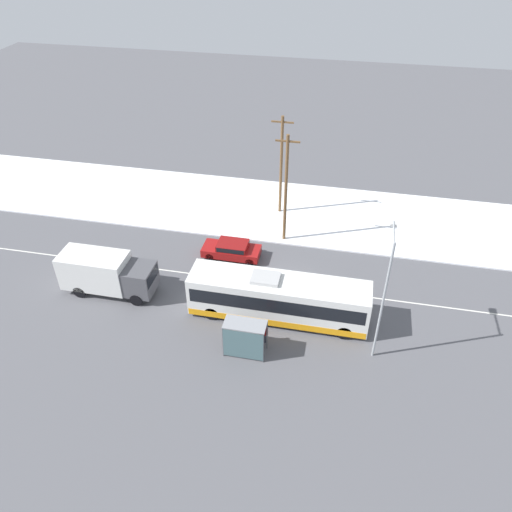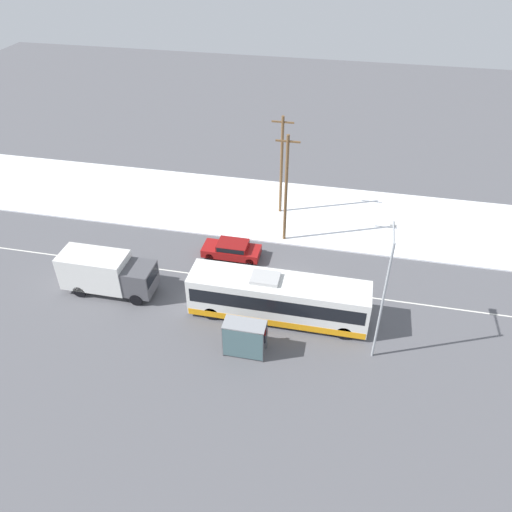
{
  "view_description": "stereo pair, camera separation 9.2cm",
  "coord_description": "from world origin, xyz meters",
  "px_view_note": "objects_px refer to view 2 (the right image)",
  "views": [
    {
      "loc": [
        3.63,
        -27.38,
        22.96
      ],
      "look_at": [
        -2.36,
        1.28,
        1.4
      ],
      "focal_mm": 35.0,
      "sensor_mm": 36.0,
      "label": 1
    },
    {
      "loc": [
        3.72,
        -27.36,
        22.96
      ],
      "look_at": [
        -2.36,
        1.28,
        1.4
      ],
      "focal_mm": 35.0,
      "sensor_mm": 36.0,
      "label": 2
    }
  ],
  "objects_px": {
    "city_bus": "(278,298)",
    "utility_pole_snowlot": "(281,165)",
    "box_truck": "(106,272)",
    "utility_pole_roadside": "(286,189)",
    "streetlamp": "(385,285)",
    "pedestrian_at_stop": "(263,331)",
    "sedan_car": "(232,249)",
    "bus_shelter": "(244,336)"
  },
  "relations": [
    {
      "from": "pedestrian_at_stop",
      "to": "streetlamp",
      "type": "bearing_deg",
      "value": 6.86
    },
    {
      "from": "box_truck",
      "to": "utility_pole_roadside",
      "type": "height_order",
      "value": "utility_pole_roadside"
    },
    {
      "from": "city_bus",
      "to": "utility_pole_snowlot",
      "type": "bearing_deg",
      "value": 99.08
    },
    {
      "from": "sedan_car",
      "to": "streetlamp",
      "type": "height_order",
      "value": "streetlamp"
    },
    {
      "from": "box_truck",
      "to": "pedestrian_at_stop",
      "type": "relative_size",
      "value": 4.08
    },
    {
      "from": "pedestrian_at_stop",
      "to": "streetlamp",
      "type": "distance_m",
      "value": 7.99
    },
    {
      "from": "city_bus",
      "to": "pedestrian_at_stop",
      "type": "height_order",
      "value": "city_bus"
    },
    {
      "from": "streetlamp",
      "to": "utility_pole_snowlot",
      "type": "height_order",
      "value": "utility_pole_snowlot"
    },
    {
      "from": "box_truck",
      "to": "utility_pole_roadside",
      "type": "relative_size",
      "value": 0.73
    },
    {
      "from": "streetlamp",
      "to": "sedan_car",
      "type": "bearing_deg",
      "value": 144.9
    },
    {
      "from": "city_bus",
      "to": "sedan_car",
      "type": "relative_size",
      "value": 2.64
    },
    {
      "from": "bus_shelter",
      "to": "utility_pole_roadside",
      "type": "xyz_separation_m",
      "value": [
        0.35,
        12.84,
        3.02
      ]
    },
    {
      "from": "bus_shelter",
      "to": "streetlamp",
      "type": "bearing_deg",
      "value": 15.22
    },
    {
      "from": "pedestrian_at_stop",
      "to": "utility_pole_snowlot",
      "type": "bearing_deg",
      "value": 95.89
    },
    {
      "from": "bus_shelter",
      "to": "utility_pole_snowlot",
      "type": "height_order",
      "value": "utility_pole_snowlot"
    },
    {
      "from": "city_bus",
      "to": "pedestrian_at_stop",
      "type": "xyz_separation_m",
      "value": [
        -0.48,
        -2.58,
        -0.59
      ]
    },
    {
      "from": "sedan_car",
      "to": "streetlamp",
      "type": "relative_size",
      "value": 0.53
    },
    {
      "from": "utility_pole_roadside",
      "to": "utility_pole_snowlot",
      "type": "bearing_deg",
      "value": 104.15
    },
    {
      "from": "utility_pole_roadside",
      "to": "box_truck",
      "type": "bearing_deg",
      "value": -141.38
    },
    {
      "from": "streetlamp",
      "to": "utility_pole_snowlot",
      "type": "bearing_deg",
      "value": 119.22
    },
    {
      "from": "bus_shelter",
      "to": "utility_pole_snowlot",
      "type": "distance_m",
      "value": 17.28
    },
    {
      "from": "pedestrian_at_stop",
      "to": "utility_pole_snowlot",
      "type": "distance_m",
      "value": 16.23
    },
    {
      "from": "streetlamp",
      "to": "bus_shelter",
      "type": "bearing_deg",
      "value": -164.78
    },
    {
      "from": "box_truck",
      "to": "city_bus",
      "type": "bearing_deg",
      "value": -0.72
    },
    {
      "from": "utility_pole_roadside",
      "to": "bus_shelter",
      "type": "bearing_deg",
      "value": -91.57
    },
    {
      "from": "city_bus",
      "to": "sedan_car",
      "type": "distance_m",
      "value": 7.5
    },
    {
      "from": "sedan_car",
      "to": "bus_shelter",
      "type": "distance_m",
      "value": 10.27
    },
    {
      "from": "sedan_car",
      "to": "utility_pole_snowlot",
      "type": "height_order",
      "value": "utility_pole_snowlot"
    },
    {
      "from": "box_truck",
      "to": "utility_pole_roadside",
      "type": "distance_m",
      "value": 14.48
    },
    {
      "from": "sedan_car",
      "to": "streetlamp",
      "type": "bearing_deg",
      "value": 144.9
    },
    {
      "from": "utility_pole_snowlot",
      "to": "utility_pole_roadside",
      "type": "bearing_deg",
      "value": -75.85
    },
    {
      "from": "city_bus",
      "to": "pedestrian_at_stop",
      "type": "distance_m",
      "value": 2.69
    },
    {
      "from": "city_bus",
      "to": "bus_shelter",
      "type": "relative_size",
      "value": 4.6
    },
    {
      "from": "utility_pole_roadside",
      "to": "utility_pole_snowlot",
      "type": "relative_size",
      "value": 1.03
    },
    {
      "from": "streetlamp",
      "to": "pedestrian_at_stop",
      "type": "bearing_deg",
      "value": -173.14
    },
    {
      "from": "utility_pole_roadside",
      "to": "streetlamp",
      "type": "bearing_deg",
      "value": -55.83
    },
    {
      "from": "utility_pole_snowlot",
      "to": "pedestrian_at_stop",
      "type": "bearing_deg",
      "value": -84.11
    },
    {
      "from": "pedestrian_at_stop",
      "to": "bus_shelter",
      "type": "bearing_deg",
      "value": -125.87
    },
    {
      "from": "box_truck",
      "to": "utility_pole_roadside",
      "type": "xyz_separation_m",
      "value": [
        11.06,
        8.83,
        3.05
      ]
    },
    {
      "from": "box_truck",
      "to": "sedan_car",
      "type": "bearing_deg",
      "value": 37.25
    },
    {
      "from": "bus_shelter",
      "to": "box_truck",
      "type": "bearing_deg",
      "value": 159.5
    },
    {
      "from": "streetlamp",
      "to": "utility_pole_roadside",
      "type": "xyz_separation_m",
      "value": [
        -7.3,
        10.75,
        -0.52
      ]
    }
  ]
}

